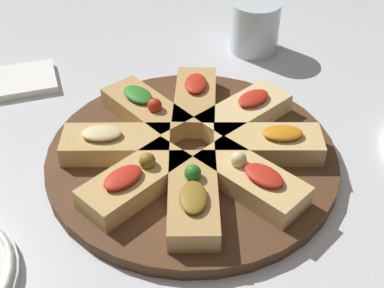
% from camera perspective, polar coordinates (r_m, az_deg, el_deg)
% --- Properties ---
extents(ground_plane, '(3.00, 3.00, 0.00)m').
position_cam_1_polar(ground_plane, '(0.68, 0.00, -1.93)').
color(ground_plane, silver).
extents(serving_board, '(0.37, 0.37, 0.02)m').
position_cam_1_polar(serving_board, '(0.68, 0.00, -1.41)').
color(serving_board, '#51331E').
rests_on(serving_board, ground_plane).
extents(focaccia_slice_0, '(0.10, 0.14, 0.04)m').
position_cam_1_polar(focaccia_slice_0, '(0.59, 0.11, -5.67)').
color(focaccia_slice_0, tan).
rests_on(focaccia_slice_0, serving_board).
extents(focaccia_slice_1, '(0.11, 0.14, 0.04)m').
position_cam_1_polar(focaccia_slice_1, '(0.62, 6.35, -3.73)').
color(focaccia_slice_1, '#DBB775').
rests_on(focaccia_slice_1, serving_board).
extents(focaccia_slice_2, '(0.14, 0.10, 0.04)m').
position_cam_1_polar(focaccia_slice_2, '(0.67, 8.17, 0.07)').
color(focaccia_slice_2, '#DBB775').
rests_on(focaccia_slice_2, serving_board).
extents(focaccia_slice_3, '(0.14, 0.10, 0.04)m').
position_cam_1_polar(focaccia_slice_3, '(0.72, 5.62, 3.33)').
color(focaccia_slice_3, '#E5C689').
rests_on(focaccia_slice_3, serving_board).
extents(focaccia_slice_4, '(0.10, 0.14, 0.04)m').
position_cam_1_polar(focaccia_slice_4, '(0.74, 0.35, 4.75)').
color(focaccia_slice_4, tan).
rests_on(focaccia_slice_4, serving_board).
extents(focaccia_slice_5, '(0.10, 0.14, 0.04)m').
position_cam_1_polar(focaccia_slice_5, '(0.72, -4.95, 3.70)').
color(focaccia_slice_5, tan).
rests_on(focaccia_slice_5, serving_board).
extents(focaccia_slice_6, '(0.14, 0.10, 0.04)m').
position_cam_1_polar(focaccia_slice_6, '(0.67, -8.18, 0.04)').
color(focaccia_slice_6, tan).
rests_on(focaccia_slice_6, serving_board).
extents(focaccia_slice_7, '(0.14, 0.11, 0.04)m').
position_cam_1_polar(focaccia_slice_7, '(0.61, -6.11, -3.91)').
color(focaccia_slice_7, tan).
rests_on(focaccia_slice_7, serving_board).
extents(water_glass, '(0.08, 0.08, 0.08)m').
position_cam_1_polar(water_glass, '(0.91, 6.73, 12.34)').
color(water_glass, silver).
rests_on(water_glass, ground_plane).
extents(napkin_stack, '(0.10, 0.09, 0.01)m').
position_cam_1_polar(napkin_stack, '(0.87, -17.68, 6.47)').
color(napkin_stack, white).
rests_on(napkin_stack, ground_plane).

